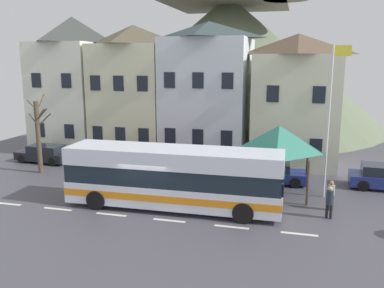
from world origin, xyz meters
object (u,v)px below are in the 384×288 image
at_px(townhouse_03, 296,100).
at_px(parked_car_01, 126,162).
at_px(townhouse_00, 75,84).
at_px(pedestrian_01, 331,193).
at_px(townhouse_02, 208,91).
at_px(parked_car_00, 271,173).
at_px(parked_car_02, 45,154).
at_px(flagpole, 331,112).
at_px(public_bench, 244,171).
at_px(hilltop_castle, 228,55).
at_px(bus_shelter, 279,139).
at_px(pedestrian_00, 330,200).
at_px(transit_bus, 173,178).
at_px(bare_tree_00, 39,135).
at_px(townhouse_01, 135,91).

bearing_deg(townhouse_03, parked_car_01, -154.95).
relative_size(townhouse_00, pedestrian_01, 7.07).
distance_m(townhouse_02, parked_car_00, 9.13).
xyz_separation_m(parked_car_00, parked_car_02, (-16.69, 0.98, 0.00)).
distance_m(townhouse_02, flagpole, 11.55).
distance_m(parked_car_00, parked_car_02, 16.71).
distance_m(public_bench, flagpole, 6.96).
bearing_deg(hilltop_castle, bus_shelter, -73.74).
xyz_separation_m(hilltop_castle, pedestrian_00, (9.89, -28.13, -7.18)).
distance_m(townhouse_00, parked_car_00, 18.49).
bearing_deg(transit_bus, bare_tree_00, 158.10).
relative_size(transit_bus, bare_tree_00, 2.11).
relative_size(townhouse_03, flagpole, 1.12).
bearing_deg(pedestrian_00, townhouse_00, 150.57).
distance_m(bus_shelter, public_bench, 4.30).
relative_size(townhouse_03, bare_tree_00, 1.77).
bearing_deg(townhouse_03, transit_bus, -117.51).
bearing_deg(townhouse_01, transit_bus, -59.26).
height_order(pedestrian_00, bare_tree_00, bare_tree_00).
distance_m(townhouse_00, parked_car_02, 6.99).
xyz_separation_m(townhouse_03, flagpole, (1.90, -7.30, 0.09)).
xyz_separation_m(townhouse_00, townhouse_03, (18.03, -0.69, -0.83)).
height_order(bus_shelter, parked_car_00, bus_shelter).
bearing_deg(transit_bus, parked_car_00, 50.81).
distance_m(townhouse_02, parked_car_02, 13.19).
relative_size(townhouse_03, pedestrian_00, 5.83).
bearing_deg(pedestrian_00, flagpole, 89.94).
relative_size(townhouse_01, hilltop_castle, 0.29).
bearing_deg(pedestrian_00, public_bench, 129.87).
xyz_separation_m(townhouse_00, townhouse_01, (5.54, -0.44, -0.41)).
relative_size(townhouse_03, parked_car_01, 2.19).
relative_size(hilltop_castle, pedestrian_00, 22.17).
relative_size(transit_bus, parked_car_01, 2.61).
bearing_deg(parked_car_02, parked_car_00, -179.20).
height_order(townhouse_00, hilltop_castle, hilltop_castle).
relative_size(townhouse_01, public_bench, 5.82).
height_order(pedestrian_00, public_bench, pedestrian_00).
height_order(hilltop_castle, parked_car_00, hilltop_castle).
distance_m(townhouse_01, transit_bus, 13.62).
bearing_deg(public_bench, bus_shelter, -48.88).
xyz_separation_m(bus_shelter, bare_tree_00, (-15.70, 0.30, -0.55)).
relative_size(transit_bus, parked_car_00, 2.55).
bearing_deg(pedestrian_01, bus_shelter, 143.04).
height_order(hilltop_castle, bare_tree_00, hilltop_castle).
distance_m(transit_bus, pedestrian_00, 7.71).
height_order(townhouse_03, parked_car_02, townhouse_03).
xyz_separation_m(townhouse_01, pedestrian_01, (14.54, -9.62, -4.20)).
xyz_separation_m(townhouse_03, pedestrian_01, (2.04, -9.37, -3.77)).
height_order(public_bench, flagpole, flagpole).
relative_size(townhouse_03, parked_car_00, 2.14).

